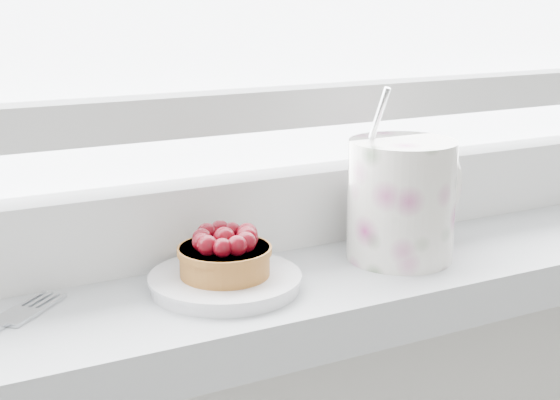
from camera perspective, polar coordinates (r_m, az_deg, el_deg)
saucer at (r=0.63m, az=-4.03°, el=-5.97°), size 0.12×0.12×0.01m
raspberry_tart at (r=0.63m, az=-4.04°, el=-3.92°), size 0.08×0.08×0.04m
floral_mug at (r=0.70m, az=9.04°, el=0.24°), size 0.15×0.12×0.15m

